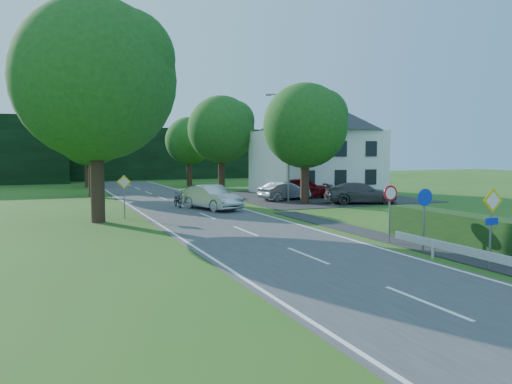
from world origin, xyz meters
name	(u,v)px	position (x,y,z in m)	size (l,w,h in m)	color
road	(231,226)	(0.00, 20.00, 0.02)	(7.00, 80.00, 0.04)	#3E3D40
parking_pad	(313,196)	(12.00, 33.00, 0.02)	(14.00, 16.00, 0.04)	black
line_edge_left	(167,229)	(-3.25, 20.00, 0.04)	(0.12, 80.00, 0.01)	white
line_edge_right	(289,222)	(3.25, 20.00, 0.04)	(0.12, 80.00, 0.01)	white
line_centre	(231,225)	(0.00, 20.00, 0.04)	(0.12, 80.00, 0.01)	white
tree_main	(96,111)	(-6.00, 24.00, 5.82)	(9.40, 9.40, 11.64)	#174C16
tree_left_far	(91,145)	(-5.00, 40.00, 4.29)	(7.00, 7.00, 8.58)	#174C16
tree_right_far	(221,143)	(7.00, 42.00, 4.54)	(7.40, 7.40, 9.09)	#174C16
tree_left_back	(87,149)	(-4.50, 52.00, 4.04)	(6.60, 6.60, 8.07)	#174C16
tree_right_back	(189,152)	(6.00, 50.00, 3.78)	(6.20, 6.20, 7.56)	#174C16
tree_right_mid	(305,144)	(8.50, 28.00, 4.29)	(7.00, 7.00, 8.58)	#174C16
treeline_right	(173,154)	(8.00, 66.00, 3.50)	(30.00, 5.00, 7.00)	black
house_white	(317,144)	(14.00, 36.00, 4.41)	(10.60, 8.40, 8.60)	white
streetlight	(287,142)	(8.06, 30.00, 4.46)	(2.03, 0.18, 8.00)	slate
sign_priority_right	(492,213)	(4.30, 7.98, 1.80)	(0.78, 0.09, 2.59)	slate
sign_roundabout	(424,208)	(4.30, 10.98, 1.67)	(0.64, 0.08, 2.37)	slate
sign_speed_limit	(390,200)	(4.30, 12.97, 1.77)	(0.64, 0.11, 2.37)	slate
sign_priority_left	(124,188)	(-4.50, 24.98, 1.72)	(0.78, 0.09, 2.44)	slate
moving_car	(211,197)	(1.24, 27.08, 0.82)	(1.66, 4.76, 1.57)	silver
motorcycle	(178,199)	(-0.39, 29.32, 0.55)	(0.68, 1.95, 1.03)	black
parked_car_red	(303,188)	(10.52, 32.05, 0.86)	(1.94, 4.82, 1.64)	maroon
parked_car_silver_a	(285,191)	(8.39, 31.00, 0.72)	(1.45, 4.16, 1.37)	#A7A6AB
parked_car_grey	(361,193)	(12.22, 26.50, 0.79)	(2.10, 5.16, 1.50)	#424247
parked_car_silver_b	(334,187)	(14.63, 33.96, 0.68)	(2.12, 4.60, 1.28)	silver
parasol	(290,184)	(10.38, 34.12, 1.05)	(2.19, 2.23, 2.01)	red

